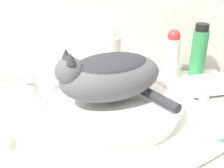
% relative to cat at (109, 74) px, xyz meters
% --- Properties ---
extents(sink_basin, '(0.43, 0.43, 0.05)m').
position_rel_cat_xyz_m(sink_basin, '(0.01, 0.00, -0.10)').
color(sink_basin, white).
rests_on(sink_basin, vanity_counter).
extents(cat, '(0.35, 0.26, 0.16)m').
position_rel_cat_xyz_m(cat, '(0.00, 0.00, 0.00)').
color(cat, '#56565B').
rests_on(cat, sink_basin).
extents(faucet, '(0.14, 0.08, 0.14)m').
position_rel_cat_xyz_m(faucet, '(-0.23, 0.10, -0.05)').
color(faucet, silver).
rests_on(faucet, vanity_counter).
extents(soap_pump_bottle, '(0.06, 0.06, 0.21)m').
position_rel_cat_xyz_m(soap_pump_bottle, '(0.04, 0.21, -0.04)').
color(soap_pump_bottle, silver).
rests_on(soap_pump_bottle, vanity_counter).
extents(lotion_bottle_white, '(0.05, 0.05, 0.19)m').
position_rel_cat_xyz_m(lotion_bottle_white, '(0.27, 0.21, -0.03)').
color(lotion_bottle_white, white).
rests_on(lotion_bottle_white, vanity_counter).
extents(shampoo_bottle_tall, '(0.06, 0.06, 0.21)m').
position_rel_cat_xyz_m(shampoo_bottle_tall, '(0.38, 0.21, -0.02)').
color(shampoo_bottle_tall, '#338C4C').
rests_on(shampoo_bottle_tall, vanity_counter).
extents(deodorant_stick, '(0.05, 0.05, 0.13)m').
position_rel_cat_xyz_m(deodorant_stick, '(0.12, 0.21, -0.06)').
color(deodorant_stick, silver).
rests_on(deodorant_stick, vanity_counter).
extents(cream_tube, '(0.14, 0.08, 0.03)m').
position_rel_cat_xyz_m(cream_tube, '(0.20, -0.25, -0.11)').
color(cream_tube, silver).
rests_on(cream_tube, vanity_counter).
extents(hair_dryer, '(0.19, 0.09, 0.08)m').
position_rel_cat_xyz_m(hair_dryer, '(0.37, 0.05, -0.09)').
color(hair_dryer, silver).
rests_on(hair_dryer, vanity_counter).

